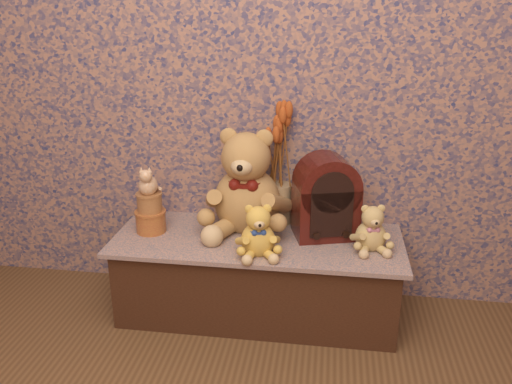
{
  "coord_description": "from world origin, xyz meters",
  "views": [
    {
      "loc": [
        0.3,
        -0.89,
        1.4
      ],
      "look_at": [
        0.0,
        1.2,
        0.63
      ],
      "focal_mm": 36.89,
      "sensor_mm": 36.0,
      "label": 1
    }
  ],
  "objects_px": {
    "teddy_medium": "(258,227)",
    "teddy_small": "(372,225)",
    "cat_figurine": "(148,179)",
    "biscuit_tin_lower": "(151,221)",
    "ceramic_vase": "(279,203)",
    "cathedral_radio": "(326,196)",
    "teddy_large": "(247,176)"
  },
  "relations": [
    {
      "from": "teddy_medium",
      "to": "teddy_small",
      "type": "height_order",
      "value": "teddy_medium"
    },
    {
      "from": "teddy_medium",
      "to": "cat_figurine",
      "type": "bearing_deg",
      "value": 150.32
    },
    {
      "from": "biscuit_tin_lower",
      "to": "cat_figurine",
      "type": "distance_m",
      "value": 0.21
    },
    {
      "from": "ceramic_vase",
      "to": "cathedral_radio",
      "type": "bearing_deg",
      "value": -27.76
    },
    {
      "from": "ceramic_vase",
      "to": "teddy_small",
      "type": "bearing_deg",
      "value": -28.55
    },
    {
      "from": "biscuit_tin_lower",
      "to": "cat_figurine",
      "type": "height_order",
      "value": "cat_figurine"
    },
    {
      "from": "cathedral_radio",
      "to": "ceramic_vase",
      "type": "height_order",
      "value": "cathedral_radio"
    },
    {
      "from": "ceramic_vase",
      "to": "cat_figurine",
      "type": "bearing_deg",
      "value": -161.6
    },
    {
      "from": "cathedral_radio",
      "to": "cat_figurine",
      "type": "height_order",
      "value": "cathedral_radio"
    },
    {
      "from": "teddy_medium",
      "to": "biscuit_tin_lower",
      "type": "distance_m",
      "value": 0.55
    },
    {
      "from": "teddy_large",
      "to": "teddy_small",
      "type": "distance_m",
      "value": 0.6
    },
    {
      "from": "teddy_large",
      "to": "cat_figurine",
      "type": "height_order",
      "value": "teddy_large"
    },
    {
      "from": "teddy_small",
      "to": "ceramic_vase",
      "type": "bearing_deg",
      "value": 139.72
    },
    {
      "from": "cathedral_radio",
      "to": "cat_figurine",
      "type": "xyz_separation_m",
      "value": [
        -0.8,
        -0.08,
        0.07
      ]
    },
    {
      "from": "biscuit_tin_lower",
      "to": "teddy_small",
      "type": "bearing_deg",
      "value": -2.04
    },
    {
      "from": "teddy_large",
      "to": "cathedral_radio",
      "type": "distance_m",
      "value": 0.37
    },
    {
      "from": "ceramic_vase",
      "to": "biscuit_tin_lower",
      "type": "relative_size",
      "value": 1.42
    },
    {
      "from": "teddy_medium",
      "to": "cathedral_radio",
      "type": "distance_m",
      "value": 0.36
    },
    {
      "from": "ceramic_vase",
      "to": "cat_figurine",
      "type": "height_order",
      "value": "cat_figurine"
    },
    {
      "from": "biscuit_tin_lower",
      "to": "cat_figurine",
      "type": "bearing_deg",
      "value": 0.0
    },
    {
      "from": "teddy_medium",
      "to": "biscuit_tin_lower",
      "type": "height_order",
      "value": "teddy_medium"
    },
    {
      "from": "cathedral_radio",
      "to": "teddy_large",
      "type": "bearing_deg",
      "value": 159.0
    },
    {
      "from": "cathedral_radio",
      "to": "ceramic_vase",
      "type": "relative_size",
      "value": 1.95
    },
    {
      "from": "teddy_small",
      "to": "cat_figurine",
      "type": "relative_size",
      "value": 1.58
    },
    {
      "from": "teddy_small",
      "to": "cathedral_radio",
      "type": "xyz_separation_m",
      "value": [
        -0.2,
        0.11,
        0.08
      ]
    },
    {
      "from": "cathedral_radio",
      "to": "ceramic_vase",
      "type": "xyz_separation_m",
      "value": [
        -0.22,
        0.12,
        -0.09
      ]
    },
    {
      "from": "cathedral_radio",
      "to": "teddy_medium",
      "type": "bearing_deg",
      "value": -156.45
    },
    {
      "from": "biscuit_tin_lower",
      "to": "cathedral_radio",
      "type": "bearing_deg",
      "value": 5.49
    },
    {
      "from": "cathedral_radio",
      "to": "cat_figurine",
      "type": "bearing_deg",
      "value": 169.42
    },
    {
      "from": "teddy_large",
      "to": "ceramic_vase",
      "type": "xyz_separation_m",
      "value": [
        0.14,
        0.08,
        -0.16
      ]
    },
    {
      "from": "teddy_large",
      "to": "cat_figurine",
      "type": "distance_m",
      "value": 0.45
    },
    {
      "from": "teddy_large",
      "to": "cathedral_radio",
      "type": "height_order",
      "value": "teddy_large"
    }
  ]
}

